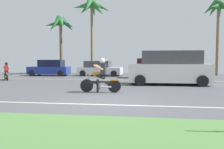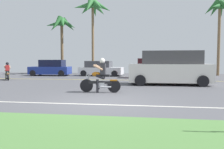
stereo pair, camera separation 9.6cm
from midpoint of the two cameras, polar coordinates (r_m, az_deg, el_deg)
The scene contains 13 objects.
ground at distance 10.85m, azimuth 0.39°, elevation -4.27°, with size 56.00×30.00×0.04m, color #545459.
grass_median at distance 4.07m, azimuth -13.03°, elevation -17.15°, with size 56.00×3.80×0.06m, color #548442.
lane_line_near at distance 7.43m, azimuth -3.07°, elevation -7.75°, with size 50.40×0.12×0.01m, color silver.
lane_line_far at distance 16.63m, azimuth 2.96°, elevation -1.44°, with size 50.40×0.12×0.01m, color yellow.
motorcyclist at distance 10.19m, azimuth -3.20°, elevation -0.87°, with size 1.90×0.62×1.59m.
suv_nearby at distance 13.92m, azimuth 14.41°, elevation 1.53°, with size 5.03×2.15×2.05m.
parked_car_0 at distance 22.35m, azimuth -15.84°, elevation 1.56°, with size 3.93×2.03×1.54m.
parked_car_1 at distance 21.37m, azimuth -3.34°, elevation 1.48°, with size 4.24×2.23×1.43m.
parked_car_2 at distance 18.99m, azimuth 10.46°, elevation 1.43°, with size 4.14×1.95×1.65m.
palm_tree_0 at distance 24.72m, azimuth -13.33°, elevation 12.02°, with size 3.43×3.28×6.18m.
palm_tree_1 at distance 25.15m, azimuth -5.26°, elevation 16.58°, with size 4.21×4.13×8.36m.
palm_tree_2 at distance 24.49m, azimuth 25.67°, elevation 14.48°, with size 3.29×3.09×7.37m.
motorcyclist_distant at distance 18.54m, azimuth -25.71°, elevation 0.48°, with size 1.05×1.33×1.35m.
Camera 1 is at (1.32, -7.66, 1.47)m, focal length 35.43 mm.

